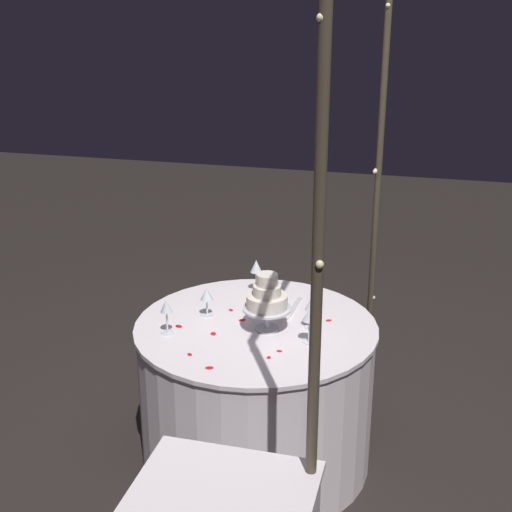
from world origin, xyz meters
TOP-DOWN VIEW (x-y plane):
  - ground_plane at (0.00, 0.00)m, footprint 12.00×12.00m
  - decorative_arch at (-0.00, 0.43)m, footprint 1.98×0.06m
  - main_table at (0.00, 0.00)m, footprint 1.12×1.12m
  - tiered_cake at (0.03, 0.06)m, footprint 0.22×0.22m
  - wine_glass_0 at (0.18, -0.36)m, footprint 0.06×0.06m
  - wine_glass_1 at (-0.04, -0.25)m, footprint 0.06×0.06m
  - wine_glass_2 at (0.11, 0.27)m, footprint 0.06×0.06m
  - wine_glass_3 at (-0.03, 0.25)m, footprint 0.06×0.06m
  - wine_glass_4 at (-0.38, -0.10)m, footprint 0.06×0.06m
  - cake_knife at (-0.18, 0.13)m, footprint 0.30×0.04m
  - rose_petal_0 at (-0.43, -0.02)m, footprint 0.03×0.03m
  - rose_petal_1 at (0.22, 0.16)m, footprint 0.02×0.03m
  - rose_petal_2 at (-0.22, 0.23)m, footprint 0.04×0.04m
  - rose_petal_3 at (-0.16, 0.05)m, footprint 0.02×0.03m
  - rose_petal_4 at (0.11, -0.34)m, footprint 0.04×0.04m
  - rose_petal_5 at (-0.12, -0.16)m, footprint 0.03×0.03m
  - rose_petal_6 at (-0.13, 0.32)m, footprint 0.03×0.04m
  - rose_petal_7 at (-0.03, -0.07)m, footprint 0.04×0.04m
  - rose_petal_8 at (-0.15, 0.05)m, footprint 0.04×0.03m
  - rose_petal_9 at (0.43, -0.08)m, footprint 0.03×0.04m
  - rose_petal_10 at (0.35, -0.20)m, footprint 0.03×0.03m
  - rose_petal_11 at (0.14, -0.16)m, footprint 0.04×0.04m
  - rose_petal_12 at (0.29, 0.13)m, footprint 0.03×0.02m

SIDE VIEW (x-z plane):
  - ground_plane at x=0.00m, z-range 0.00..0.00m
  - main_table at x=0.00m, z-range 0.00..0.72m
  - rose_petal_0 at x=-0.43m, z-range 0.72..0.73m
  - rose_petal_1 at x=0.22m, z-range 0.72..0.73m
  - rose_petal_2 at x=-0.22m, z-range 0.72..0.73m
  - rose_petal_3 at x=-0.16m, z-range 0.72..0.73m
  - rose_petal_4 at x=0.11m, z-range 0.72..0.73m
  - rose_petal_5 at x=-0.12m, z-range 0.72..0.73m
  - rose_petal_6 at x=-0.13m, z-range 0.72..0.73m
  - rose_petal_7 at x=-0.03m, z-range 0.72..0.73m
  - rose_petal_8 at x=-0.15m, z-range 0.72..0.73m
  - rose_petal_9 at x=0.43m, z-range 0.72..0.73m
  - rose_petal_10 at x=0.35m, z-range 0.72..0.73m
  - rose_petal_11 at x=0.14m, z-range 0.72..0.73m
  - rose_petal_12 at x=0.29m, z-range 0.72..0.73m
  - cake_knife at x=-0.18m, z-range 0.72..0.73m
  - wine_glass_1 at x=-0.04m, z-range 0.75..0.89m
  - wine_glass_3 at x=-0.03m, z-range 0.76..0.91m
  - wine_glass_2 at x=0.11m, z-range 0.76..0.92m
  - wine_glass_0 at x=0.18m, z-range 0.76..0.92m
  - wine_glass_4 at x=-0.38m, z-range 0.76..0.93m
  - tiered_cake at x=0.03m, z-range 0.74..1.01m
  - decorative_arch at x=0.00m, z-range 0.33..2.56m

